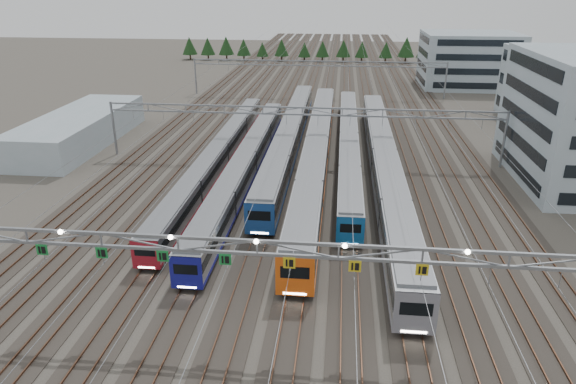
# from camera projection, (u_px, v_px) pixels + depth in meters

# --- Properties ---
(ground) EXTENTS (400.00, 400.00, 0.00)m
(ground) POSITION_uv_depth(u_px,v_px,m) (259.00, 334.00, 38.10)
(ground) COLOR #47423A
(ground) RESTS_ON ground
(track_bed) EXTENTS (54.00, 260.00, 5.42)m
(track_bed) POSITION_uv_depth(u_px,v_px,m) (320.00, 78.00, 129.43)
(track_bed) COLOR #2D2823
(track_bed) RESTS_ON ground
(train_a) EXTENTS (2.58, 57.86, 3.35)m
(train_a) POSITION_uv_depth(u_px,v_px,m) (219.00, 154.00, 71.60)
(train_a) COLOR black
(train_a) RESTS_ON ground
(train_b) EXTENTS (2.76, 55.86, 3.59)m
(train_b) POSITION_uv_depth(u_px,v_px,m) (246.00, 163.00, 67.66)
(train_b) COLOR black
(train_b) RESTS_ON ground
(train_c) EXTENTS (3.09, 60.69, 4.03)m
(train_c) POSITION_uv_depth(u_px,v_px,m) (290.00, 135.00, 78.80)
(train_c) COLOR black
(train_c) RESTS_ON ground
(train_d) EXTENTS (3.19, 67.94, 4.17)m
(train_d) POSITION_uv_depth(u_px,v_px,m) (317.00, 149.00, 72.11)
(train_d) COLOR black
(train_d) RESTS_ON ground
(train_e) EXTENTS (2.74, 59.02, 3.57)m
(train_e) POSITION_uv_depth(u_px,v_px,m) (349.00, 143.00, 76.08)
(train_e) COLOR black
(train_e) RESTS_ON ground
(train_f) EXTENTS (3.17, 66.43, 4.14)m
(train_f) POSITION_uv_depth(u_px,v_px,m) (384.00, 162.00, 66.91)
(train_f) COLOR black
(train_f) RESTS_ON ground
(gantry_near) EXTENTS (56.36, 0.61, 8.08)m
(gantry_near) POSITION_uv_depth(u_px,v_px,m) (256.00, 251.00, 35.28)
(gantry_near) COLOR gray
(gantry_near) RESTS_ON ground
(gantry_mid) EXTENTS (56.36, 0.36, 8.00)m
(gantry_mid) POSITION_uv_depth(u_px,v_px,m) (302.00, 117.00, 72.41)
(gantry_mid) COLOR gray
(gantry_mid) RESTS_ON ground
(gantry_far) EXTENTS (56.36, 0.36, 8.00)m
(gantry_far) POSITION_uv_depth(u_px,v_px,m) (318.00, 68.00, 113.77)
(gantry_far) COLOR gray
(gantry_far) RESTS_ON ground
(depot_bldg_mid) EXTENTS (14.00, 16.00, 13.08)m
(depot_bldg_mid) POSITION_uv_depth(u_px,v_px,m) (550.00, 85.00, 93.63)
(depot_bldg_mid) COLOR #9AAFB7
(depot_bldg_mid) RESTS_ON ground
(depot_bldg_north) EXTENTS (22.00, 18.00, 12.74)m
(depot_bldg_north) POSITION_uv_depth(u_px,v_px,m) (468.00, 60.00, 124.89)
(depot_bldg_north) COLOR #9AAFB7
(depot_bldg_north) RESTS_ON ground
(west_shed) EXTENTS (10.00, 30.00, 4.73)m
(west_shed) POSITION_uv_depth(u_px,v_px,m) (79.00, 129.00, 81.82)
(west_shed) COLOR #9AAFB7
(west_shed) RESTS_ON ground
(treeline) EXTENTS (87.50, 5.60, 7.02)m
(treeline) POSITION_uv_depth(u_px,v_px,m) (314.00, 48.00, 164.55)
(treeline) COLOR #332114
(treeline) RESTS_ON ground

